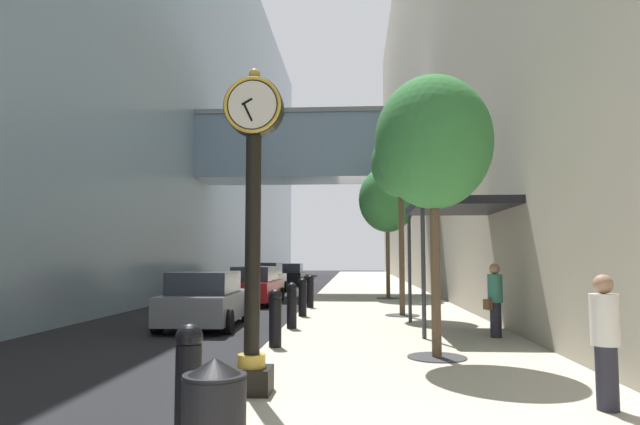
{
  "coord_description": "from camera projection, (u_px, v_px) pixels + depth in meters",
  "views": [
    {
      "loc": [
        1.94,
        -2.0,
        2.01
      ],
      "look_at": [
        0.88,
        14.69,
        3.38
      ],
      "focal_mm": 30.61,
      "sensor_mm": 36.0,
      "label": 1
    }
  ],
  "objects": [
    {
      "name": "bollard_fifth",
      "position": [
        303.0,
        296.0,
        17.36
      ],
      "size": [
        0.27,
        0.27,
        1.2
      ],
      "color": "black",
      "rests_on": "sidewalk_right"
    },
    {
      "name": "bollard_sixth",
      "position": [
        310.0,
        291.0,
        20.34
      ],
      "size": [
        0.27,
        0.27,
        1.2
      ],
      "color": "black",
      "rests_on": "sidewalk_right"
    },
    {
      "name": "street_clock",
      "position": [
        253.0,
        211.0,
        7.7
      ],
      "size": [
        0.84,
        0.55,
        4.59
      ],
      "color": "black",
      "rests_on": "sidewalk_right"
    },
    {
      "name": "storefront_awning",
      "position": [
        456.0,
        209.0,
        14.32
      ],
      "size": [
        2.4,
        3.6,
        3.3
      ],
      "color": "black",
      "rests_on": "sidewalk_right"
    },
    {
      "name": "street_tree_mid_near",
      "position": [
        401.0,
        166.0,
        17.89
      ],
      "size": [
        1.93,
        1.93,
        6.04
      ],
      "color": "#333335",
      "rests_on": "sidewalk_right"
    },
    {
      "name": "car_silver_trailing",
      "position": [
        266.0,
        279.0,
        30.35
      ],
      "size": [
        2.0,
        4.25,
        1.72
      ],
      "color": "#B7BABF",
      "rests_on": "ground"
    },
    {
      "name": "pedestrian_by_clock",
      "position": [
        605.0,
        338.0,
        6.72
      ],
      "size": [
        0.4,
        0.4,
        1.66
      ],
      "color": "#23232D",
      "rests_on": "sidewalk_right"
    },
    {
      "name": "trash_bin",
      "position": [
        214.0,
        422.0,
        4.4
      ],
      "size": [
        0.53,
        0.53,
        1.05
      ],
      "color": "black",
      "rests_on": "sidewalk_right"
    },
    {
      "name": "car_grey_far",
      "position": [
        206.0,
        300.0,
        15.71
      ],
      "size": [
        2.2,
        4.28,
        1.6
      ],
      "color": "slate",
      "rests_on": "ground"
    },
    {
      "name": "building_block_left",
      "position": [
        144.0,
        83.0,
        33.5
      ],
      "size": [
        21.66,
        80.0,
        25.43
      ],
      "color": "#849EB2",
      "rests_on": "ground"
    },
    {
      "name": "car_black_near",
      "position": [
        291.0,
        275.0,
        38.97
      ],
      "size": [
        2.0,
        4.53,
        1.58
      ],
      "color": "black",
      "rests_on": "ground"
    },
    {
      "name": "bollard_nearest",
      "position": [
        188.0,
        381.0,
        5.44
      ],
      "size": [
        0.27,
        0.27,
        1.2
      ],
      "color": "black",
      "rests_on": "sidewalk_right"
    },
    {
      "name": "pedestrian_walking",
      "position": [
        495.0,
        298.0,
        12.77
      ],
      "size": [
        0.52,
        0.45,
        1.72
      ],
      "color": "#23232D",
      "rests_on": "sidewalk_right"
    },
    {
      "name": "car_red_mid",
      "position": [
        255.0,
        286.0,
        23.37
      ],
      "size": [
        2.03,
        4.45,
        1.62
      ],
      "color": "#AD191E",
      "rests_on": "ground"
    },
    {
      "name": "bollard_fourth",
      "position": [
        292.0,
        304.0,
        14.38
      ],
      "size": [
        0.27,
        0.27,
        1.2
      ],
      "color": "black",
      "rests_on": "sidewalk_right"
    },
    {
      "name": "bollard_third",
      "position": [
        275.0,
        317.0,
        11.4
      ],
      "size": [
        0.27,
        0.27,
        1.2
      ],
      "color": "black",
      "rests_on": "sidewalk_right"
    },
    {
      "name": "street_tree_mid_far",
      "position": [
        387.0,
        200.0,
        25.21
      ],
      "size": [
        2.64,
        2.64,
        6.07
      ],
      "color": "#333335",
      "rests_on": "sidewalk_right"
    },
    {
      "name": "building_block_right",
      "position": [
        496.0,
        52.0,
        32.29
      ],
      "size": [
        9.0,
        80.0,
        28.24
      ],
      "color": "#A89E89",
      "rests_on": "ground"
    },
    {
      "name": "sidewalk_right",
      "position": [
        372.0,
        291.0,
        31.61
      ],
      "size": [
        5.85,
        80.0,
        0.14
      ],
      "primitive_type": "cube",
      "color": "#BCB29E",
      "rests_on": "ground"
    },
    {
      "name": "street_tree_near",
      "position": [
        433.0,
        143.0,
        10.48
      ],
      "size": [
        2.25,
        2.25,
        5.37
      ],
      "color": "#333335",
      "rests_on": "sidewalk_right"
    },
    {
      "name": "ground_plane",
      "position": [
        318.0,
        295.0,
        28.8
      ],
      "size": [
        110.0,
        110.0,
        0.0
      ],
      "primitive_type": "plane",
      "color": "black",
      "rests_on": "ground"
    }
  ]
}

